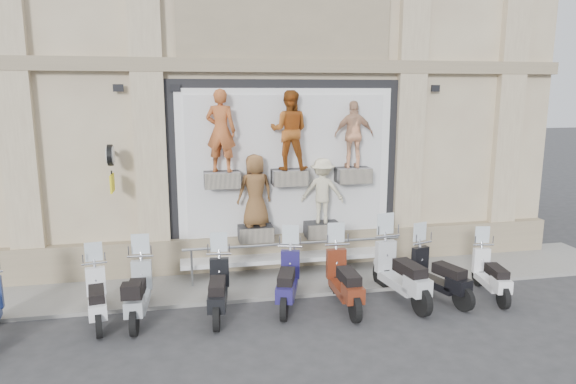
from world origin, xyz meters
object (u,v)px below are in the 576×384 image
(scooter_g, at_px, (402,261))
(guard_rail, at_px, (294,262))
(clock_sign_bracket, at_px, (111,162))
(scooter_f, at_px, (345,269))
(scooter_i, at_px, (492,265))
(scooter_d, at_px, (218,278))
(scooter_h, at_px, (439,265))
(scooter_e, at_px, (288,270))
(scooter_b, at_px, (96,287))
(scooter_c, at_px, (138,281))

(scooter_g, bearing_deg, guard_rail, 133.26)
(clock_sign_bracket, relative_size, scooter_f, 0.52)
(scooter_i, bearing_deg, scooter_d, -173.31)
(scooter_d, relative_size, scooter_h, 0.99)
(scooter_i, bearing_deg, scooter_e, -176.16)
(scooter_f, bearing_deg, guard_rail, 113.85)
(scooter_b, distance_m, scooter_d, 2.25)
(clock_sign_bracket, relative_size, scooter_d, 0.55)
(scooter_e, xyz_separation_m, scooter_i, (4.30, -0.40, -0.07))
(scooter_g, distance_m, scooter_i, 1.97)
(scooter_c, bearing_deg, scooter_d, -1.38)
(guard_rail, height_order, scooter_e, scooter_e)
(scooter_c, bearing_deg, scooter_f, -0.18)
(scooter_c, height_order, scooter_i, scooter_c)
(scooter_b, xyz_separation_m, scooter_c, (0.75, -0.00, 0.05))
(scooter_c, bearing_deg, scooter_b, -176.90)
(scooter_i, bearing_deg, scooter_h, -175.55)
(guard_rail, height_order, clock_sign_bracket, clock_sign_bracket)
(guard_rail, distance_m, scooter_h, 3.17)
(scooter_b, relative_size, scooter_c, 0.93)
(guard_rail, distance_m, scooter_f, 1.75)
(scooter_e, height_order, scooter_i, scooter_e)
(scooter_e, height_order, scooter_g, scooter_g)
(scooter_h, bearing_deg, scooter_d, 160.60)
(scooter_c, xyz_separation_m, scooter_f, (4.00, -0.24, 0.04))
(scooter_h, bearing_deg, scooter_g, 157.35)
(scooter_d, xyz_separation_m, scooter_h, (4.55, -0.15, 0.01))
(scooter_h, bearing_deg, guard_rail, 131.81)
(scooter_d, relative_size, scooter_i, 1.08)
(scooter_c, height_order, scooter_g, scooter_g)
(scooter_f, bearing_deg, scooter_g, 2.73)
(guard_rail, relative_size, scooter_i, 2.96)
(scooter_d, height_order, scooter_g, scooter_g)
(guard_rail, distance_m, scooter_c, 3.60)
(scooter_c, distance_m, scooter_h, 6.05)
(scooter_b, distance_m, scooter_e, 3.65)
(scooter_f, bearing_deg, clock_sign_bracket, 156.65)
(guard_rail, bearing_deg, scooter_b, -161.76)
(scooter_c, bearing_deg, clock_sign_bracket, 110.82)
(guard_rail, xyz_separation_m, scooter_h, (2.72, -1.61, 0.29))
(scooter_c, xyz_separation_m, scooter_h, (6.04, -0.27, -0.00))
(guard_rail, relative_size, scooter_g, 2.40)
(scooter_g, xyz_separation_m, scooter_i, (1.96, -0.17, -0.16))
(guard_rail, relative_size, scooter_d, 2.75)
(scooter_h, xyz_separation_m, scooter_i, (1.15, -0.09, -0.06))
(scooter_d, bearing_deg, scooter_h, 5.39)
(guard_rail, bearing_deg, scooter_d, -141.38)
(guard_rail, distance_m, clock_sign_bracket, 4.57)
(guard_rail, bearing_deg, scooter_g, -38.92)
(scooter_b, bearing_deg, scooter_i, -12.25)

